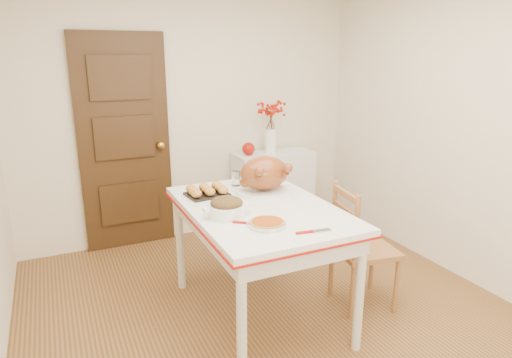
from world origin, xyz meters
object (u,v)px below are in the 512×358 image
sideboard (273,190)px  chair_oak (365,246)px  turkey_platter (264,175)px  pumpkin_pie (267,223)px  kitchen_table (259,262)px

sideboard → chair_oak: 1.70m
turkey_platter → sideboard: bearing=73.9°
turkey_platter → pumpkin_pie: 0.69m
turkey_platter → pumpkin_pie: (-0.28, -0.62, -0.11)m
kitchen_table → pumpkin_pie: bearing=-107.8°
kitchen_table → pumpkin_pie: size_ratio=6.31×
kitchen_table → turkey_platter: 0.64m
chair_oak → pumpkin_pie: chair_oak is taller
chair_oak → pumpkin_pie: 1.00m
kitchen_table → chair_oak: 0.81m
kitchen_table → sideboard: bearing=59.5°
chair_oak → turkey_platter: 0.92m
turkey_platter → pumpkin_pie: turkey_platter is taller
sideboard → turkey_platter: (-0.72, -1.24, 0.57)m
sideboard → kitchen_table: bearing=-120.5°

